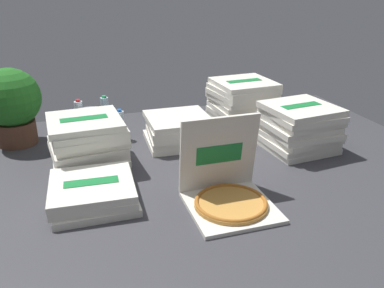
{
  "coord_description": "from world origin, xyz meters",
  "views": [
    {
      "loc": [
        -0.65,
        -1.99,
        1.06
      ],
      "look_at": [
        0.01,
        0.1,
        0.14
      ],
      "focal_mm": 37.85,
      "sensor_mm": 36.0,
      "label": 1
    }
  ],
  "objects_px": {
    "potted_plant": "(12,103)",
    "pizza_stack_left_far": "(242,102)",
    "water_bottle_1": "(99,129)",
    "water_bottle_3": "(79,114)",
    "water_bottle_0": "(105,110)",
    "open_pizza_box": "(228,191)",
    "pizza_stack_center_far": "(88,142)",
    "pizza_stack_left_mid": "(93,192)",
    "water_bottle_2": "(120,125)",
    "pizza_stack_right_far": "(179,130)",
    "pizza_stack_center_near": "(299,127)",
    "ice_bucket": "(91,123)"
  },
  "relations": [
    {
      "from": "pizza_stack_right_far",
      "to": "pizza_stack_center_near",
      "type": "bearing_deg",
      "value": -24.86
    },
    {
      "from": "open_pizza_box",
      "to": "pizza_stack_right_far",
      "type": "relative_size",
      "value": 0.93
    },
    {
      "from": "open_pizza_box",
      "to": "potted_plant",
      "type": "xyz_separation_m",
      "value": [
        -1.05,
        1.17,
        0.21
      ]
    },
    {
      "from": "pizza_stack_left_mid",
      "to": "potted_plant",
      "type": "distance_m",
      "value": 1.06
    },
    {
      "from": "pizza_stack_right_far",
      "to": "water_bottle_2",
      "type": "xyz_separation_m",
      "value": [
        -0.37,
        0.19,
        0.01
      ]
    },
    {
      "from": "water_bottle_0",
      "to": "water_bottle_2",
      "type": "relative_size",
      "value": 1.0
    },
    {
      "from": "pizza_stack_right_far",
      "to": "pizza_stack_left_mid",
      "type": "relative_size",
      "value": 1.05
    },
    {
      "from": "ice_bucket",
      "to": "water_bottle_1",
      "type": "bearing_deg",
      "value": -78.01
    },
    {
      "from": "water_bottle_2",
      "to": "water_bottle_3",
      "type": "height_order",
      "value": "same"
    },
    {
      "from": "pizza_stack_right_far",
      "to": "ice_bucket",
      "type": "xyz_separation_m",
      "value": [
        -0.55,
        0.35,
        -0.01
      ]
    },
    {
      "from": "pizza_stack_center_near",
      "to": "ice_bucket",
      "type": "relative_size",
      "value": 1.77
    },
    {
      "from": "pizza_stack_center_near",
      "to": "pizza_stack_center_far",
      "type": "xyz_separation_m",
      "value": [
        -1.32,
        0.16,
        0.0
      ]
    },
    {
      "from": "pizza_stack_center_far",
      "to": "pizza_stack_left_mid",
      "type": "bearing_deg",
      "value": -91.99
    },
    {
      "from": "open_pizza_box",
      "to": "water_bottle_0",
      "type": "height_order",
      "value": "open_pizza_box"
    },
    {
      "from": "pizza_stack_center_far",
      "to": "pizza_stack_left_mid",
      "type": "relative_size",
      "value": 1.07
    },
    {
      "from": "water_bottle_1",
      "to": "water_bottle_3",
      "type": "bearing_deg",
      "value": 107.22
    },
    {
      "from": "water_bottle_0",
      "to": "pizza_stack_left_far",
      "type": "bearing_deg",
      "value": -18.2
    },
    {
      "from": "open_pizza_box",
      "to": "water_bottle_3",
      "type": "relative_size",
      "value": 1.98
    },
    {
      "from": "pizza_stack_center_far",
      "to": "ice_bucket",
      "type": "relative_size",
      "value": 1.8
    },
    {
      "from": "open_pizza_box",
      "to": "pizza_stack_left_mid",
      "type": "height_order",
      "value": "open_pizza_box"
    },
    {
      "from": "ice_bucket",
      "to": "water_bottle_2",
      "type": "height_order",
      "value": "water_bottle_2"
    },
    {
      "from": "open_pizza_box",
      "to": "water_bottle_0",
      "type": "bearing_deg",
      "value": 107.3
    },
    {
      "from": "water_bottle_1",
      "to": "water_bottle_2",
      "type": "relative_size",
      "value": 1.0
    },
    {
      "from": "ice_bucket",
      "to": "pizza_stack_left_mid",
      "type": "bearing_deg",
      "value": -94.26
    },
    {
      "from": "pizza_stack_left_mid",
      "to": "water_bottle_1",
      "type": "height_order",
      "value": "water_bottle_1"
    },
    {
      "from": "pizza_stack_right_far",
      "to": "water_bottle_3",
      "type": "height_order",
      "value": "water_bottle_3"
    },
    {
      "from": "potted_plant",
      "to": "pizza_stack_left_far",
      "type": "bearing_deg",
      "value": -3.28
    },
    {
      "from": "pizza_stack_center_far",
      "to": "water_bottle_0",
      "type": "xyz_separation_m",
      "value": [
        0.18,
        0.72,
        -0.05
      ]
    },
    {
      "from": "pizza_stack_left_far",
      "to": "ice_bucket",
      "type": "distance_m",
      "value": 1.12
    },
    {
      "from": "ice_bucket",
      "to": "pizza_stack_center_near",
      "type": "bearing_deg",
      "value": -28.14
    },
    {
      "from": "pizza_stack_center_far",
      "to": "water_bottle_3",
      "type": "height_order",
      "value": "pizza_stack_center_far"
    },
    {
      "from": "pizza_stack_center_far",
      "to": "pizza_stack_right_far",
      "type": "height_order",
      "value": "pizza_stack_center_far"
    },
    {
      "from": "water_bottle_0",
      "to": "water_bottle_3",
      "type": "height_order",
      "value": "same"
    },
    {
      "from": "water_bottle_3",
      "to": "potted_plant",
      "type": "relative_size",
      "value": 0.42
    },
    {
      "from": "pizza_stack_left_mid",
      "to": "potted_plant",
      "type": "height_order",
      "value": "potted_plant"
    },
    {
      "from": "ice_bucket",
      "to": "water_bottle_2",
      "type": "distance_m",
      "value": 0.24
    },
    {
      "from": "potted_plant",
      "to": "pizza_stack_right_far",
      "type": "bearing_deg",
      "value": -17.09
    },
    {
      "from": "pizza_stack_center_far",
      "to": "potted_plant",
      "type": "relative_size",
      "value": 0.91
    },
    {
      "from": "pizza_stack_center_near",
      "to": "pizza_stack_right_far",
      "type": "relative_size",
      "value": 1.0
    },
    {
      "from": "pizza_stack_left_mid",
      "to": "water_bottle_3",
      "type": "height_order",
      "value": "water_bottle_3"
    },
    {
      "from": "open_pizza_box",
      "to": "water_bottle_0",
      "type": "xyz_separation_m",
      "value": [
        -0.44,
        1.4,
        0.03
      ]
    },
    {
      "from": "pizza_stack_right_far",
      "to": "water_bottle_2",
      "type": "distance_m",
      "value": 0.41
    },
    {
      "from": "ice_bucket",
      "to": "water_bottle_3",
      "type": "distance_m",
      "value": 0.18
    },
    {
      "from": "open_pizza_box",
      "to": "pizza_stack_center_near",
      "type": "bearing_deg",
      "value": 36.1
    },
    {
      "from": "pizza_stack_left_far",
      "to": "water_bottle_2",
      "type": "distance_m",
      "value": 0.93
    },
    {
      "from": "open_pizza_box",
      "to": "pizza_stack_center_near",
      "type": "distance_m",
      "value": 0.88
    },
    {
      "from": "pizza_stack_center_near",
      "to": "open_pizza_box",
      "type": "bearing_deg",
      "value": -143.9
    },
    {
      "from": "water_bottle_0",
      "to": "open_pizza_box",
      "type": "bearing_deg",
      "value": -72.7
    },
    {
      "from": "pizza_stack_right_far",
      "to": "pizza_stack_left_mid",
      "type": "bearing_deg",
      "value": -135.15
    },
    {
      "from": "pizza_stack_center_far",
      "to": "potted_plant",
      "type": "distance_m",
      "value": 0.67
    }
  ]
}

